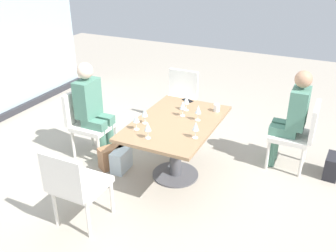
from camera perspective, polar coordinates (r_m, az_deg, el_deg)
ground_plane at (r=4.58m, az=1.14°, el=-7.54°), size 12.00×12.00×0.00m
dining_table_main at (r=4.30m, az=1.20°, el=-1.38°), size 1.37×0.90×0.73m
chair_near_window at (r=4.93m, az=-12.35°, el=1.00°), size 0.46×0.51×0.87m
chair_front_right at (r=4.77m, az=19.46°, el=-0.85°), size 0.46×0.50×0.87m
chair_far_left at (r=3.68m, az=-14.13°, el=-8.58°), size 0.50×0.46×0.87m
chair_far_right at (r=5.52m, az=1.71°, el=4.44°), size 0.50×0.46×0.87m
person_near_window at (r=4.78m, az=-11.54°, el=2.96°), size 0.34×0.39×1.26m
person_front_right at (r=4.70m, az=18.52°, el=1.62°), size 0.34×0.39×1.26m
wine_glass_0 at (r=4.13m, az=-3.61°, el=2.06°), size 0.07×0.07×0.18m
wine_glass_1 at (r=3.82m, az=4.27°, el=-0.07°), size 0.07×0.07×0.18m
wine_glass_2 at (r=4.21m, az=4.66°, el=2.51°), size 0.07×0.07×0.18m
wine_glass_3 at (r=3.80m, az=-3.13°, el=-0.14°), size 0.07×0.07×0.18m
wine_glass_4 at (r=4.00m, az=-4.91°, el=1.16°), size 0.07×0.07×0.18m
wine_glass_5 at (r=4.46m, az=2.84°, el=3.99°), size 0.07×0.07×0.18m
wine_glass_6 at (r=4.31m, az=2.28°, el=3.16°), size 0.07×0.07×0.18m
coffee_cup at (r=4.50m, az=7.50°, el=2.78°), size 0.08×0.08×0.09m
cell_phone_on_table at (r=4.79m, az=3.03°, el=3.94°), size 0.12×0.16×0.01m
handbag_0 at (r=4.73m, az=-8.71°, el=-4.72°), size 0.34×0.28×0.28m
handbag_1 at (r=4.91m, az=23.89°, el=-5.67°), size 0.31×0.18×0.28m
handbag_2 at (r=4.65m, az=-7.20°, el=-5.21°), size 0.31×0.18×0.28m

